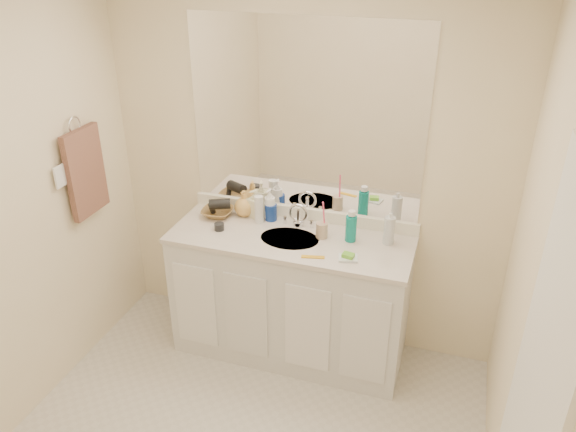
{
  "coord_description": "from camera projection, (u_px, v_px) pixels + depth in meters",
  "views": [
    {
      "loc": [
        0.94,
        -1.87,
        2.59
      ],
      "look_at": [
        0.0,
        0.97,
        1.05
      ],
      "focal_mm": 35.0,
      "sensor_mm": 36.0,
      "label": 1
    }
  ],
  "objects": [
    {
      "name": "towel_ring",
      "position": [
        74.0,
        125.0,
        3.33
      ],
      "size": [
        0.01,
        0.11,
        0.11
      ],
      "primitive_type": "torus",
      "rotation": [
        0.0,
        1.57,
        0.0
      ],
      "color": "silver",
      "rests_on": "wall_left"
    },
    {
      "name": "wall_right",
      "position": [
        534.0,
        342.0,
        2.11
      ],
      "size": [
        0.02,
        2.6,
        2.4
      ],
      "primitive_type": "cube",
      "color": "#FEEDC6",
      "rests_on": "floor"
    },
    {
      "name": "dark_jar",
      "position": [
        219.0,
        227.0,
        3.56
      ],
      "size": [
        0.08,
        0.08,
        0.04
      ],
      "primitive_type": "cylinder",
      "rotation": [
        0.0,
        0.0,
        -0.29
      ],
      "color": "black",
      "rests_on": "countertop"
    },
    {
      "name": "mirror",
      "position": [
        304.0,
        119.0,
        3.41
      ],
      "size": [
        1.48,
        0.01,
        1.2
      ],
      "primitive_type": "cube",
      "color": "white",
      "rests_on": "wall_back"
    },
    {
      "name": "green_soap",
      "position": [
        348.0,
        255.0,
        3.24
      ],
      "size": [
        0.07,
        0.06,
        0.02
      ],
      "primitive_type": "cube",
      "rotation": [
        0.0,
        0.0,
        -0.17
      ],
      "color": "#70C830",
      "rests_on": "soap_dish"
    },
    {
      "name": "wicker_basket",
      "position": [
        218.0,
        212.0,
        3.73
      ],
      "size": [
        0.22,
        0.22,
        0.05
      ],
      "primitive_type": "imported",
      "rotation": [
        0.0,
        0.0,
        0.07
      ],
      "color": "olive",
      "rests_on": "countertop"
    },
    {
      "name": "toothbrush",
      "position": [
        324.0,
        216.0,
        3.41
      ],
      "size": [
        0.02,
        0.04,
        0.2
      ],
      "primitive_type": "cylinder",
      "rotation": [
        0.14,
        0.0,
        -0.34
      ],
      "color": "#FF4374",
      "rests_on": "tan_cup"
    },
    {
      "name": "soap_bottle_yellow",
      "position": [
        244.0,
        203.0,
        3.72
      ],
      "size": [
        0.17,
        0.17,
        0.17
      ],
      "primitive_type": "imported",
      "rotation": [
        0.0,
        0.0,
        -0.26
      ],
      "color": "#E6B059",
      "rests_on": "countertop"
    },
    {
      "name": "soap_bottle_cream",
      "position": [
        255.0,
        203.0,
        3.7
      ],
      "size": [
        0.11,
        0.11,
        0.19
      ],
      "primitive_type": "imported",
      "rotation": [
        0.0,
        0.0,
        -0.41
      ],
      "color": "#EBEAC0",
      "rests_on": "countertop"
    },
    {
      "name": "hand_towel",
      "position": [
        86.0,
        172.0,
        3.46
      ],
      "size": [
        0.04,
        0.32,
        0.55
      ],
      "primitive_type": "cube",
      "color": "brown",
      "rests_on": "towel_ring"
    },
    {
      "name": "hair_dryer",
      "position": [
        220.0,
        204.0,
        3.7
      ],
      "size": [
        0.16,
        0.12,
        0.07
      ],
      "primitive_type": "cylinder",
      "rotation": [
        0.0,
        1.57,
        0.43
      ],
      "color": "black",
      "rests_on": "wicker_basket"
    },
    {
      "name": "sink_basin",
      "position": [
        290.0,
        240.0,
        3.48
      ],
      "size": [
        0.37,
        0.37,
        0.02
      ],
      "primitive_type": "cylinder",
      "color": "beige",
      "rests_on": "countertop"
    },
    {
      "name": "switch_plate",
      "position": [
        60.0,
        176.0,
        3.27
      ],
      "size": [
        0.01,
        0.08,
        0.13
      ],
      "primitive_type": "cube",
      "color": "white",
      "rests_on": "wall_left"
    },
    {
      "name": "faucet",
      "position": [
        298.0,
        218.0,
        3.6
      ],
      "size": [
        0.02,
        0.02,
        0.11
      ],
      "primitive_type": "cylinder",
      "color": "silver",
      "rests_on": "countertop"
    },
    {
      "name": "backsplash",
      "position": [
        303.0,
        213.0,
        3.69
      ],
      "size": [
        1.52,
        0.03,
        0.08
      ],
      "primitive_type": "cube",
      "color": "white",
      "rests_on": "countertop"
    },
    {
      "name": "tan_cup",
      "position": [
        322.0,
        230.0,
        3.46
      ],
      "size": [
        0.09,
        0.09,
        0.1
      ],
      "primitive_type": "cylinder",
      "rotation": [
        0.0,
        0.0,
        -0.21
      ],
      "color": "tan",
      "rests_on": "countertop"
    },
    {
      "name": "blue_mug",
      "position": [
        271.0,
        212.0,
        3.67
      ],
      "size": [
        0.1,
        0.1,
        0.11
      ],
      "primitive_type": "cylinder",
      "rotation": [
        0.0,
        0.0,
        0.35
      ],
      "color": "navy",
      "rests_on": "countertop"
    },
    {
      "name": "extra_white_bottle",
      "position": [
        259.0,
        209.0,
        3.63
      ],
      "size": [
        0.07,
        0.07,
        0.18
      ],
      "primitive_type": "cylinder",
      "rotation": [
        0.0,
        0.0,
        0.27
      ],
      "color": "white",
      "rests_on": "countertop"
    },
    {
      "name": "soap_dish",
      "position": [
        348.0,
        258.0,
        3.25
      ],
      "size": [
        0.13,
        0.11,
        0.01
      ],
      "primitive_type": "cube",
      "rotation": [
        0.0,
        0.0,
        0.24
      ],
      "color": "silver",
      "rests_on": "countertop"
    },
    {
      "name": "mouthwash_bottle",
      "position": [
        351.0,
        229.0,
        3.41
      ],
      "size": [
        0.08,
        0.08,
        0.16
      ],
      "primitive_type": "cylinder",
      "rotation": [
        0.0,
        0.0,
        0.22
      ],
      "color": "#0A8277",
      "rests_on": "countertop"
    },
    {
      "name": "soap_bottle_white",
      "position": [
        270.0,
        204.0,
        3.66
      ],
      "size": [
        0.09,
        0.09,
        0.21
      ],
      "primitive_type": "imported",
      "rotation": [
        0.0,
        0.0,
        -0.1
      ],
      "color": "white",
      "rests_on": "countertop"
    },
    {
      "name": "countertop",
      "position": [
        291.0,
        239.0,
        3.5
      ],
      "size": [
        1.52,
        0.57,
        0.03
      ],
      "primitive_type": "cube",
      "color": "beige",
      "rests_on": "vanity_cabinet"
    },
    {
      "name": "wall_back",
      "position": [
        304.0,
        173.0,
        3.58
      ],
      "size": [
        2.6,
        0.02,
        2.4
      ],
      "primitive_type": "cube",
      "color": "#FEEDC6",
      "rests_on": "floor"
    },
    {
      "name": "clear_pump_bottle",
      "position": [
        389.0,
        230.0,
        3.38
      ],
      "size": [
        0.08,
        0.08,
        0.18
      ],
      "primitive_type": "cylinder",
      "rotation": [
        0.0,
        0.0,
        -0.27
      ],
      "color": "silver",
      "rests_on": "countertop"
    },
    {
      "name": "vanity_cabinet",
      "position": [
        290.0,
        297.0,
        3.7
      ],
      "size": [
        1.5,
        0.55,
        0.85
      ],
      "primitive_type": "cube",
      "color": "silver",
      "rests_on": "floor"
    },
    {
      "name": "orange_comb",
      "position": [
        313.0,
        257.0,
        3.27
      ],
      "size": [
        0.14,
        0.06,
        0.01
      ],
      "primitive_type": "cube",
      "rotation": [
        0.0,
        0.0,
        0.23
      ],
      "color": "gold",
      "rests_on": "countertop"
    }
  ]
}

